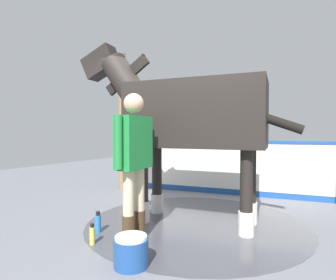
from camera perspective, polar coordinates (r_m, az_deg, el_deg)
ground_plane at (r=4.15m, az=1.01°, el=-17.10°), size 16.00×16.00×0.02m
wet_patch at (r=4.28m, az=5.70°, el=-16.34°), size 3.16×3.16×0.00m
barrier_wall at (r=6.13m, az=11.09°, el=-5.82°), size 4.19×0.73×1.15m
roof_post_near at (r=6.49m, az=-9.31°, el=3.62°), size 0.16×0.16×3.10m
horse at (r=4.12m, az=3.99°, el=4.69°), size 3.36×1.21×2.74m
handler at (r=3.37m, az=-6.95°, el=-3.15°), size 0.26×0.70×1.78m
wash_bucket at (r=2.98m, az=-7.51°, el=-21.51°), size 0.34×0.34×0.30m
bottle_shampoo at (r=3.58m, az=-15.14°, el=-18.12°), size 0.06×0.06×0.25m
bottle_spray at (r=3.95m, az=-14.03°, el=-16.02°), size 0.08×0.08×0.28m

